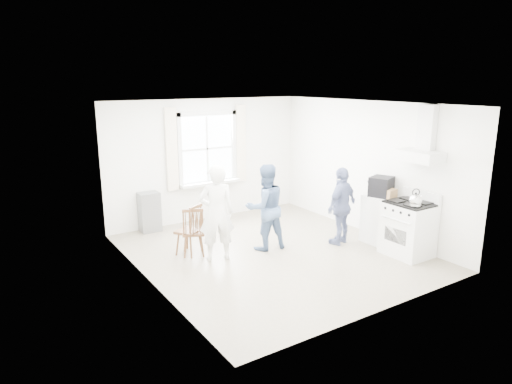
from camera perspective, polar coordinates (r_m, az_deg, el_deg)
name	(u,v)px	position (r m, az deg, el deg)	size (l,w,h in m)	color
room_shell	(274,181)	(7.79, 2.22, 1.36)	(4.62, 5.12, 2.64)	gray
window_assembly	(208,153)	(9.82, -6.05, 4.89)	(1.88, 0.24, 1.70)	white
range_hood	(421,146)	(8.16, 19.97, 5.40)	(0.45, 0.76, 0.94)	silver
shelf_unit	(150,212)	(9.41, -13.17, -2.45)	(0.40, 0.30, 0.80)	slate
gas_stove	(408,228)	(8.34, 18.50, -4.32)	(0.68, 0.76, 1.12)	white
kettle	(415,201)	(7.95, 19.29, -1.01)	(0.22, 0.22, 0.31)	silver
low_cabinet	(380,219)	(8.83, 15.24, -3.32)	(0.50, 0.55, 0.90)	silver
stereo_stack	(381,186)	(8.67, 15.39, 0.67)	(0.50, 0.48, 0.36)	black
cardboard_box	(389,194)	(8.58, 16.33, -0.20)	(0.26, 0.18, 0.17)	#9C784B
windsor_chair_a	(193,224)	(7.97, -7.88, -4.00)	(0.52, 0.52, 0.91)	#4E2E19
windsor_chair_b	(193,227)	(7.90, -7.87, -4.32)	(0.48, 0.48, 0.88)	#4E2E19
person_left	(216,213)	(7.64, -4.96, -2.64)	(0.60, 0.60, 1.64)	white
person_mid	(265,207)	(8.12, 1.18, -1.92)	(0.76, 0.76, 1.55)	#4A628A
person_right	(342,206)	(8.54, 10.66, -1.73)	(0.85, 0.85, 1.45)	navy
potted_plant	(215,173)	(9.88, -5.12, 2.32)	(0.18, 0.18, 0.33)	#327036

